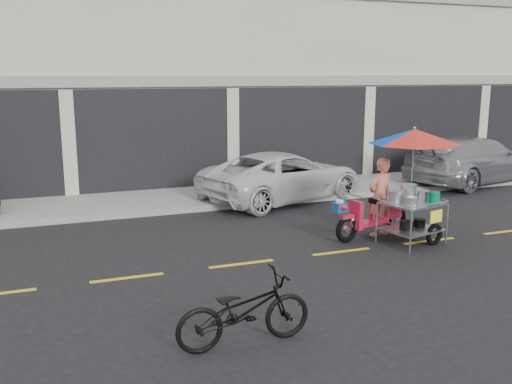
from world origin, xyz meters
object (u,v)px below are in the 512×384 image
object	(u,v)px
white_pickup	(283,176)
silver_pickup	(473,160)
near_bicycle	(244,310)
food_vendor_rig	(401,169)

from	to	relation	value
white_pickup	silver_pickup	bearing A→B (deg)	-108.18
near_bicycle	food_vendor_rig	bearing A→B (deg)	-55.47
near_bicycle	food_vendor_rig	xyz separation A→B (m)	(4.44, 3.22, 1.00)
white_pickup	near_bicycle	xyz separation A→B (m)	(-3.74, -7.45, -0.19)
near_bicycle	food_vendor_rig	distance (m)	5.57
white_pickup	food_vendor_rig	size ratio (longest dim) A/B	1.77
food_vendor_rig	white_pickup	bearing A→B (deg)	85.41
near_bicycle	food_vendor_rig	size ratio (longest dim) A/B	0.67
near_bicycle	silver_pickup	bearing A→B (deg)	-54.60
silver_pickup	near_bicycle	bearing A→B (deg)	112.71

